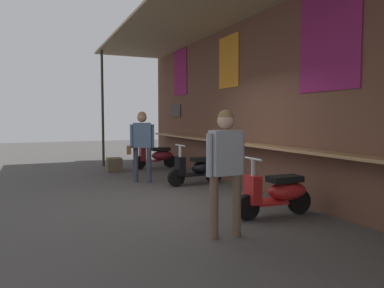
{
  "coord_description": "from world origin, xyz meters",
  "views": [
    {
      "loc": [
        6.28,
        -2.52,
        1.58
      ],
      "look_at": [
        -2.64,
        1.4,
        0.89
      ],
      "focal_mm": 34.14,
      "sensor_mm": 36.0,
      "label": 1
    }
  ],
  "objects_px": {
    "shopper_browsing": "(226,159)",
    "merchandise_crate": "(114,164)",
    "scooter_maroon": "(157,156)",
    "shopper_with_handbag": "(142,139)",
    "scooter_red": "(278,192)",
    "scooter_black": "(198,168)"
  },
  "relations": [
    {
      "from": "scooter_black",
      "to": "scooter_red",
      "type": "bearing_deg",
      "value": 86.74
    },
    {
      "from": "scooter_black",
      "to": "merchandise_crate",
      "type": "distance_m",
      "value": 3.35
    },
    {
      "from": "scooter_maroon",
      "to": "scooter_black",
      "type": "height_order",
      "value": "same"
    },
    {
      "from": "scooter_black",
      "to": "merchandise_crate",
      "type": "xyz_separation_m",
      "value": [
        -3.04,
        -1.37,
        -0.19
      ]
    },
    {
      "from": "scooter_red",
      "to": "scooter_maroon",
      "type": "bearing_deg",
      "value": -89.34
    },
    {
      "from": "scooter_maroon",
      "to": "scooter_red",
      "type": "xyz_separation_m",
      "value": [
        6.18,
        0.0,
        0.0
      ]
    },
    {
      "from": "scooter_red",
      "to": "shopper_browsing",
      "type": "relative_size",
      "value": 0.83
    },
    {
      "from": "scooter_maroon",
      "to": "shopper_with_handbag",
      "type": "distance_m",
      "value": 2.62
    },
    {
      "from": "scooter_black",
      "to": "shopper_browsing",
      "type": "distance_m",
      "value": 3.92
    },
    {
      "from": "shopper_browsing",
      "to": "merchandise_crate",
      "type": "xyz_separation_m",
      "value": [
        -6.69,
        -0.09,
        -0.85
      ]
    },
    {
      "from": "shopper_browsing",
      "to": "merchandise_crate",
      "type": "relative_size",
      "value": 3.14
    },
    {
      "from": "scooter_red",
      "to": "shopper_browsing",
      "type": "xyz_separation_m",
      "value": [
        0.57,
        -1.29,
        0.66
      ]
    },
    {
      "from": "shopper_browsing",
      "to": "scooter_maroon",
      "type": "bearing_deg",
      "value": -14.64
    },
    {
      "from": "scooter_maroon",
      "to": "scooter_red",
      "type": "height_order",
      "value": "same"
    },
    {
      "from": "shopper_browsing",
      "to": "merchandise_crate",
      "type": "height_order",
      "value": "shopper_browsing"
    },
    {
      "from": "scooter_red",
      "to": "merchandise_crate",
      "type": "xyz_separation_m",
      "value": [
        -6.12,
        -1.37,
        -0.19
      ]
    },
    {
      "from": "scooter_red",
      "to": "shopper_browsing",
      "type": "distance_m",
      "value": 1.55
    },
    {
      "from": "scooter_maroon",
      "to": "shopper_with_handbag",
      "type": "bearing_deg",
      "value": 64.78
    },
    {
      "from": "scooter_maroon",
      "to": "scooter_red",
      "type": "relative_size",
      "value": 1.0
    },
    {
      "from": "shopper_with_handbag",
      "to": "shopper_browsing",
      "type": "bearing_deg",
      "value": 14.17
    },
    {
      "from": "shopper_browsing",
      "to": "scooter_red",
      "type": "bearing_deg",
      "value": -70.03
    },
    {
      "from": "scooter_black",
      "to": "scooter_red",
      "type": "relative_size",
      "value": 1.0
    }
  ]
}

